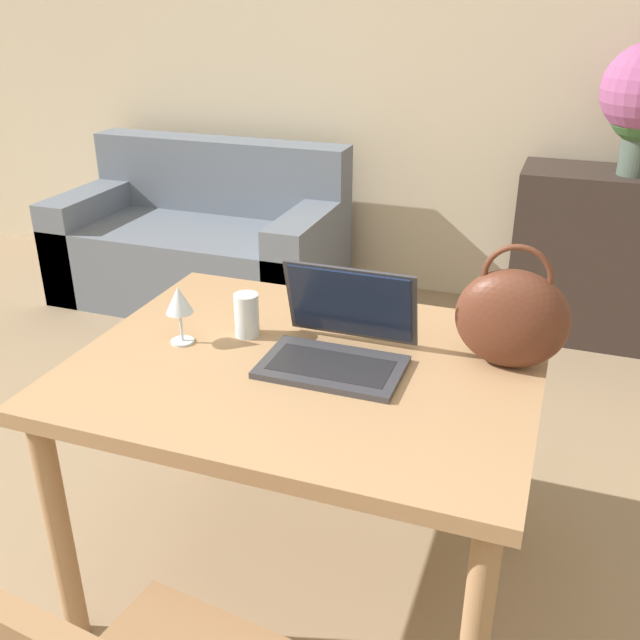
% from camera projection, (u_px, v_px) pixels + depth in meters
% --- Properties ---
extents(wall_back, '(10.00, 0.06, 2.70)m').
position_uv_depth(wall_back, '(457.00, 37.00, 3.52)').
color(wall_back, beige).
rests_on(wall_back, ground_plane).
extents(dining_table, '(1.14, 0.89, 0.73)m').
position_uv_depth(dining_table, '(306.00, 393.00, 1.81)').
color(dining_table, '#A87F56').
rests_on(dining_table, ground_plane).
extents(couch, '(1.49, 0.80, 0.82)m').
position_uv_depth(couch, '(203.00, 245.00, 3.91)').
color(couch, slate).
rests_on(couch, ground_plane).
extents(laptop, '(0.34, 0.29, 0.22)m').
position_uv_depth(laptop, '(341.00, 336.00, 1.77)').
color(laptop, '#38383D').
rests_on(laptop, dining_table).
extents(drinking_glass, '(0.07, 0.07, 0.12)m').
position_uv_depth(drinking_glass, '(247.00, 315.00, 1.88)').
color(drinking_glass, silver).
rests_on(drinking_glass, dining_table).
extents(wine_glass, '(0.07, 0.07, 0.16)m').
position_uv_depth(wine_glass, '(179.00, 303.00, 1.82)').
color(wine_glass, silver).
rests_on(wine_glass, dining_table).
extents(handbag, '(0.27, 0.13, 0.31)m').
position_uv_depth(handbag, '(512.00, 318.00, 1.70)').
color(handbag, '#592D1E').
rests_on(handbag, dining_table).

